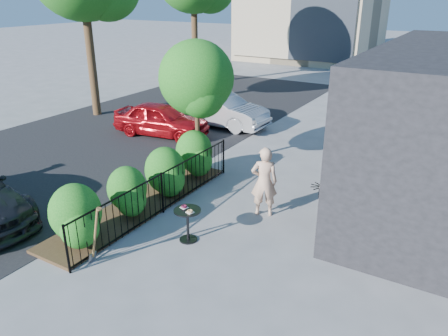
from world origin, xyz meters
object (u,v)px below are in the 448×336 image
Objects in this scene: cafe_table at (188,219)px; car_silver at (219,109)px; shovel at (95,238)px; car_red at (161,119)px; patio_tree at (197,83)px; woman at (264,182)px.

cafe_table is 0.19× the size of car_silver.
shovel is 0.37× the size of car_red.
patio_tree reaches higher than car_silver.
car_silver is at bearing 114.25° from patio_tree.
patio_tree reaches higher than cafe_table.
patio_tree is 1.05× the size of car_red.
woman is 4.21m from shovel.
patio_tree is 5.76m from shovel.
woman is 7.93m from car_silver.
car_silver reaches higher than car_red.
car_red is (-3.31, 2.32, -2.13)m from patio_tree.
woman is at bearing -138.52° from car_silver.
car_red is (-6.27, 3.86, -0.26)m from woman.
cafe_table is 0.59× the size of shovel.
car_red is (-4.29, 7.57, 0.03)m from shovel.
car_red reaches higher than cafe_table.
shovel is at bearing -157.84° from car_red.
shovel is at bearing -121.94° from cafe_table.
cafe_table is at bearing -59.81° from patio_tree.
woman is at bearing 65.37° from cafe_table.
cafe_table is 2.21m from woman.
cafe_table is at bearing 58.06° from shovel.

